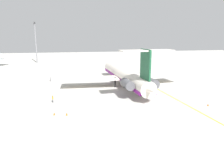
% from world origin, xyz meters
% --- Properties ---
extents(ground, '(286.54, 286.54, 0.00)m').
position_xyz_m(ground, '(0.00, 0.00, 0.00)').
color(ground, '#B7B5AD').
extents(main_jetliner, '(44.54, 39.52, 12.97)m').
position_xyz_m(main_jetliner, '(-4.16, 8.39, 3.54)').
color(main_jetliner, silver).
rests_on(main_jetliner, ground).
extents(ground_crew_near_nose, '(0.46, 0.29, 1.82)m').
position_xyz_m(ground_crew_near_nose, '(-16.70, 29.89, 1.15)').
color(ground_crew_near_nose, black).
rests_on(ground_crew_near_nose, ground).
extents(ground_crew_near_tail, '(0.46, 0.29, 1.80)m').
position_xyz_m(ground_crew_near_tail, '(8.36, 32.83, 1.14)').
color(ground_crew_near_tail, black).
rests_on(ground_crew_near_tail, ground).
extents(safety_cone_nose, '(0.40, 0.40, 0.55)m').
position_xyz_m(safety_cone_nose, '(-26.14, -5.93, 0.28)').
color(safety_cone_nose, '#EA590F').
rests_on(safety_cone_nose, ground).
extents(safety_cone_wingtip, '(0.40, 0.40, 0.55)m').
position_xyz_m(safety_cone_wingtip, '(-25.22, 28.92, 0.28)').
color(safety_cone_wingtip, '#EA590F').
rests_on(safety_cone_wingtip, ground).
extents(safety_cone_tail, '(0.40, 0.40, 0.55)m').
position_xyz_m(safety_cone_tail, '(-25.83, 26.37, 0.28)').
color(safety_cone_tail, '#EA590F').
rests_on(safety_cone_tail, ground).
extents(taxiway_centreline, '(75.12, 4.39, 0.01)m').
position_xyz_m(taxiway_centreline, '(-2.91, -0.24, 0.00)').
color(taxiway_centreline, gold).
rests_on(taxiway_centreline, ground).
extents(light_mast, '(4.00, 0.70, 24.12)m').
position_xyz_m(light_mast, '(64.19, 46.00, 13.26)').
color(light_mast, slate).
rests_on(light_mast, ground).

